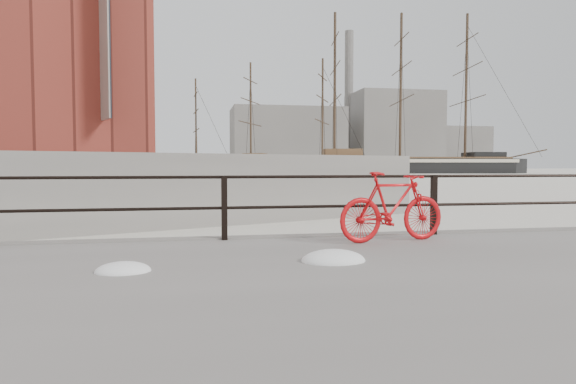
{
  "coord_description": "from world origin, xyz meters",
  "views": [
    {
      "loc": [
        -7.49,
        -8.13,
        1.51
      ],
      "look_at": [
        -5.68,
        1.5,
        1.0
      ],
      "focal_mm": 32.0,
      "sensor_mm": 36.0,
      "label": 1
    }
  ],
  "objects_px": {
    "schooner_mid": "(286,174)",
    "schooner_left": "(166,174)",
    "barque_black": "(400,173)",
    "bicycle": "(393,207)"
  },
  "relations": [
    {
      "from": "bicycle",
      "to": "schooner_mid",
      "type": "bearing_deg",
      "value": 71.25
    },
    {
      "from": "schooner_mid",
      "to": "bicycle",
      "type": "bearing_deg",
      "value": -73.59
    },
    {
      "from": "barque_black",
      "to": "schooner_left",
      "type": "bearing_deg",
      "value": -166.01
    },
    {
      "from": "bicycle",
      "to": "schooner_left",
      "type": "relative_size",
      "value": 0.08
    },
    {
      "from": "barque_black",
      "to": "schooner_mid",
      "type": "distance_m",
      "value": 24.33
    },
    {
      "from": "barque_black",
      "to": "schooner_left",
      "type": "xyz_separation_m",
      "value": [
        -42.56,
        -3.81,
        0.0
      ]
    },
    {
      "from": "schooner_mid",
      "to": "schooner_left",
      "type": "bearing_deg",
      "value": -165.22
    },
    {
      "from": "schooner_left",
      "to": "barque_black",
      "type": "bearing_deg",
      "value": 0.35
    },
    {
      "from": "bicycle",
      "to": "schooner_mid",
      "type": "distance_m",
      "value": 76.86
    },
    {
      "from": "schooner_left",
      "to": "bicycle",
      "type": "bearing_deg",
      "value": -89.65
    }
  ]
}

